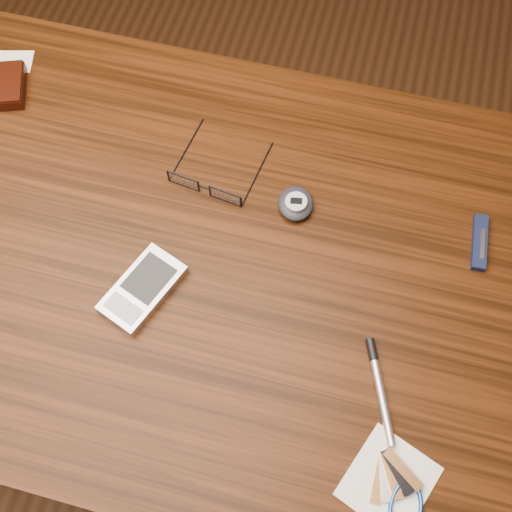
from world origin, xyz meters
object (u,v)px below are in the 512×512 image
object	(u,v)px
eyeglasses	(206,185)
pedometer	(296,203)
desk	(221,286)
pocket_knife	(480,242)
notepad_keys	(398,494)
silver_pen	(379,382)
pda_phone	(143,289)

from	to	relation	value
eyeglasses	pedometer	size ratio (longest dim) A/B	2.06
desk	pedometer	distance (m)	0.18
eyeglasses	pocket_knife	world-z (taller)	eyeglasses
pedometer	desk	bearing A→B (deg)	-129.98
desk	eyeglasses	bearing A→B (deg)	113.91
notepad_keys	desk	bearing A→B (deg)	139.81
desk	notepad_keys	bearing A→B (deg)	-40.19
eyeglasses	silver_pen	distance (m)	0.36
pedometer	notepad_keys	world-z (taller)	pedometer
pocket_knife	eyeglasses	bearing A→B (deg)	-178.59
pedometer	notepad_keys	xyz separation A→B (m)	(0.20, -0.35, -0.01)
pedometer	pocket_knife	distance (m)	0.26
pda_phone	notepad_keys	world-z (taller)	pda_phone
pda_phone	notepad_keys	distance (m)	0.41
notepad_keys	pocket_knife	xyz separation A→B (m)	(0.06, 0.35, 0.00)
pda_phone	notepad_keys	xyz separation A→B (m)	(0.37, -0.17, -0.00)
pda_phone	silver_pen	world-z (taller)	pda_phone
pocket_knife	pda_phone	bearing A→B (deg)	-156.56
desk	eyeglasses	distance (m)	0.16
eyeglasses	pedometer	xyz separation A→B (m)	(0.13, 0.00, -0.00)
pda_phone	pocket_knife	bearing A→B (deg)	23.44
desk	silver_pen	world-z (taller)	silver_pen
pedometer	silver_pen	bearing A→B (deg)	-54.66
silver_pen	desk	bearing A→B (deg)	153.87
pda_phone	notepad_keys	size ratio (longest dim) A/B	1.03
pocket_knife	silver_pen	bearing A→B (deg)	-113.80
pedometer	pocket_knife	xyz separation A→B (m)	(0.26, 0.01, -0.00)
pedometer	pocket_knife	size ratio (longest dim) A/B	0.77
pda_phone	pedometer	distance (m)	0.24
pedometer	pocket_knife	world-z (taller)	pedometer
notepad_keys	pocket_knife	bearing A→B (deg)	80.77
desk	pda_phone	bearing A→B (deg)	-136.95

